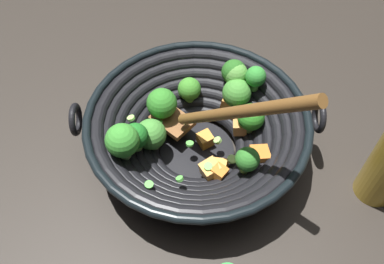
# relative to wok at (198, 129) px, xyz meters

# --- Properties ---
(ground_plane) EXTENTS (4.00, 4.00, 0.00)m
(ground_plane) POSITION_rel_wok_xyz_m (-0.00, -0.00, -0.07)
(ground_plane) COLOR #28231E
(wok) EXTENTS (0.37, 0.39, 0.28)m
(wok) POSITION_rel_wok_xyz_m (0.00, 0.00, 0.00)
(wok) COLOR black
(wok) RESTS_ON ground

